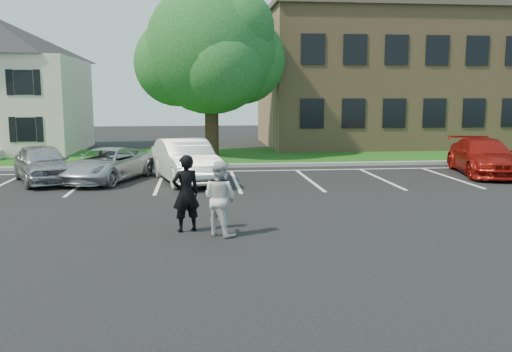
# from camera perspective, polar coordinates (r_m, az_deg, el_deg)

# --- Properties ---
(ground_plane) EXTENTS (90.00, 90.00, 0.00)m
(ground_plane) POSITION_cam_1_polar(r_m,az_deg,el_deg) (12.41, 0.51, -6.40)
(ground_plane) COLOR black
(ground_plane) RESTS_ON ground
(curb) EXTENTS (40.00, 0.30, 0.15)m
(curb) POSITION_cam_1_polar(r_m,az_deg,el_deg) (24.15, -2.85, 1.11)
(curb) COLOR #959690
(curb) RESTS_ON ground
(grass_strip) EXTENTS (44.00, 8.00, 0.08)m
(grass_strip) POSITION_cam_1_polar(r_m,az_deg,el_deg) (28.12, -3.34, 2.09)
(grass_strip) COLOR #0F4B11
(grass_strip) RESTS_ON ground
(stall_lines) EXTENTS (34.00, 5.36, 0.01)m
(stall_lines) POSITION_cam_1_polar(r_m,az_deg,el_deg) (21.29, 1.41, -0.08)
(stall_lines) COLOR silver
(stall_lines) RESTS_ON ground
(office_building) EXTENTS (22.40, 10.40, 8.30)m
(office_building) POSITION_cam_1_polar(r_m,az_deg,el_deg) (37.26, 18.45, 9.60)
(office_building) COLOR #95754D
(office_building) RESTS_ON ground
(tree) EXTENTS (7.80, 7.20, 8.80)m
(tree) POSITION_cam_1_polar(r_m,az_deg,el_deg) (28.20, -4.60, 12.90)
(tree) COLOR black
(tree) RESTS_ON ground
(man_black_suit) EXTENTS (0.77, 0.63, 1.82)m
(man_black_suit) POSITION_cam_1_polar(r_m,az_deg,el_deg) (12.81, -7.40, -1.82)
(man_black_suit) COLOR black
(man_black_suit) RESTS_ON ground
(man_white_shirt) EXTENTS (1.07, 1.05, 1.73)m
(man_white_shirt) POSITION_cam_1_polar(r_m,az_deg,el_deg) (12.38, -3.83, -2.35)
(man_white_shirt) COLOR silver
(man_white_shirt) RESTS_ON ground
(car_silver_west) EXTENTS (3.24, 4.46, 1.41)m
(car_silver_west) POSITION_cam_1_polar(r_m,az_deg,el_deg) (21.40, -21.56, 1.25)
(car_silver_west) COLOR #A2A2A7
(car_silver_west) RESTS_ON ground
(car_silver_minivan) EXTENTS (3.54, 4.89, 1.24)m
(car_silver_minivan) POSITION_cam_1_polar(r_m,az_deg,el_deg) (20.91, -15.50, 1.14)
(car_silver_minivan) COLOR #B3B5BB
(car_silver_minivan) RESTS_ON ground
(car_white_sedan) EXTENTS (2.85, 5.06, 1.58)m
(car_white_sedan) POSITION_cam_1_polar(r_m,az_deg,el_deg) (20.15, -7.40, 1.60)
(car_white_sedan) COLOR silver
(car_white_sedan) RESTS_ON ground
(car_red_compact) EXTENTS (3.03, 5.28, 1.44)m
(car_red_compact) POSITION_cam_1_polar(r_m,az_deg,el_deg) (23.72, 22.83, 1.88)
(car_red_compact) COLOR maroon
(car_red_compact) RESTS_ON ground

